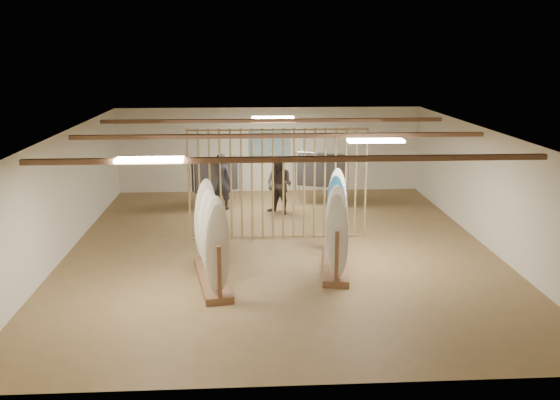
{
  "coord_description": "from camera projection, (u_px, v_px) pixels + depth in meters",
  "views": [
    {
      "loc": [
        -0.79,
        -13.48,
        4.64
      ],
      "look_at": [
        0.0,
        0.0,
        1.2
      ],
      "focal_mm": 38.0,
      "sensor_mm": 36.0,
      "label": 1
    }
  ],
  "objects": [
    {
      "name": "floor",
      "position": [
        280.0,
        248.0,
        14.23
      ],
      "size": [
        12.0,
        12.0,
        0.0
      ],
      "primitive_type": "plane",
      "color": "olive",
      "rests_on": "ground"
    },
    {
      "name": "light_panels",
      "position": [
        280.0,
        135.0,
        13.56
      ],
      "size": [
        1.2,
        0.35,
        0.06
      ],
      "primitive_type": "cube",
      "color": "white",
      "rests_on": "ground"
    },
    {
      "name": "wall_back",
      "position": [
        269.0,
        150.0,
        19.69
      ],
      "size": [
        12.0,
        0.0,
        12.0
      ],
      "primitive_type": "plane",
      "rotation": [
        1.57,
        0.0,
        0.0
      ],
      "color": "white",
      "rests_on": "ground"
    },
    {
      "name": "rack_left",
      "position": [
        212.0,
        251.0,
        12.01
      ],
      "size": [
        0.94,
        2.45,
        1.93
      ],
      "rotation": [
        0.0,
        0.0,
        0.18
      ],
      "color": "brown",
      "rests_on": "floor"
    },
    {
      "name": "bamboo_partition",
      "position": [
        278.0,
        184.0,
        14.66
      ],
      "size": [
        4.45,
        0.05,
        2.78
      ],
      "color": "#A68850",
      "rests_on": "ground"
    },
    {
      "name": "wall_left",
      "position": [
        63.0,
        195.0,
        13.6
      ],
      "size": [
        0.0,
        12.0,
        12.0
      ],
      "primitive_type": "plane",
      "rotation": [
        1.57,
        0.0,
        1.57
      ],
      "color": "white",
      "rests_on": "ground"
    },
    {
      "name": "ceiling",
      "position": [
        280.0,
        132.0,
        13.54
      ],
      "size": [
        12.0,
        12.0,
        0.0
      ],
      "primitive_type": "plane",
      "rotation": [
        3.14,
        0.0,
        0.0
      ],
      "color": "gray",
      "rests_on": "ground"
    },
    {
      "name": "ceiling_slats",
      "position": [
        280.0,
        136.0,
        13.56
      ],
      "size": [
        9.5,
        6.12,
        0.1
      ],
      "primitive_type": "cube",
      "color": "brown",
      "rests_on": "ground"
    },
    {
      "name": "wall_right",
      "position": [
        488.0,
        189.0,
        14.17
      ],
      "size": [
        0.0,
        12.0,
        12.0
      ],
      "primitive_type": "plane",
      "rotation": [
        1.57,
        0.0,
        -1.57
      ],
      "color": "white",
      "rests_on": "ground"
    },
    {
      "name": "rack_right",
      "position": [
        336.0,
        238.0,
        12.84
      ],
      "size": [
        0.88,
        2.47,
        1.95
      ],
      "rotation": [
        0.0,
        0.0,
        -0.15
      ],
      "color": "brown",
      "rests_on": "floor"
    },
    {
      "name": "wall_front",
      "position": [
        306.0,
        294.0,
        8.08
      ],
      "size": [
        12.0,
        0.0,
        12.0
      ],
      "primitive_type": "plane",
      "rotation": [
        -1.57,
        0.0,
        0.0
      ],
      "color": "white",
      "rests_on": "ground"
    },
    {
      "name": "clothing_rack_b",
      "position": [
        322.0,
        170.0,
        17.94
      ],
      "size": [
        1.49,
        0.87,
        1.67
      ],
      "rotation": [
        0.0,
        0.0,
        -0.35
      ],
      "color": "silver",
      "rests_on": "floor"
    },
    {
      "name": "clothing_rack_a",
      "position": [
        215.0,
        176.0,
        17.58
      ],
      "size": [
        1.36,
        0.85,
        1.53
      ],
      "rotation": [
        0.0,
        0.0,
        0.41
      ],
      "color": "silver",
      "rests_on": "floor"
    },
    {
      "name": "poster",
      "position": [
        269.0,
        144.0,
        19.62
      ],
      "size": [
        1.4,
        0.03,
        0.9
      ],
      "primitive_type": "cube",
      "color": "teal",
      "rests_on": "ground"
    },
    {
      "name": "shopper_a",
      "position": [
        221.0,
        178.0,
        17.54
      ],
      "size": [
        0.81,
        0.67,
        1.91
      ],
      "primitive_type": "imported",
      "rotation": [
        0.0,
        0.0,
        2.8
      ],
      "color": "#242229",
      "rests_on": "floor"
    },
    {
      "name": "shopper_b",
      "position": [
        279.0,
        181.0,
        17.01
      ],
      "size": [
        1.19,
        1.15,
        1.94
      ],
      "primitive_type": "imported",
      "rotation": [
        0.0,
        0.0,
        -0.67
      ],
      "color": "#352C29",
      "rests_on": "floor"
    }
  ]
}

